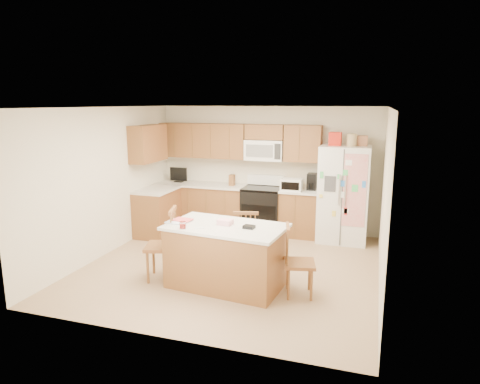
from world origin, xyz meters
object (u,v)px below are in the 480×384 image
(stove, at_px, (263,209))
(windsor_chair_left, at_px, (163,246))
(windsor_chair_back, at_px, (246,240))
(windsor_chair_right, at_px, (298,263))
(refrigerator, at_px, (344,193))
(island, at_px, (226,256))

(stove, xyz_separation_m, windsor_chair_left, (-0.80, -2.70, 0.03))
(windsor_chair_back, xyz_separation_m, windsor_chair_right, (0.96, -0.78, 0.02))
(stove, xyz_separation_m, windsor_chair_right, (1.19, -2.65, -0.01))
(refrigerator, distance_m, windsor_chair_right, 2.66)
(stove, relative_size, windsor_chair_left, 1.05)
(island, bearing_deg, refrigerator, 61.60)
(stove, height_order, refrigerator, refrigerator)
(windsor_chair_left, height_order, windsor_chair_right, windsor_chair_left)
(refrigerator, bearing_deg, windsor_chair_left, -131.99)
(island, bearing_deg, windsor_chair_right, 0.59)
(refrigerator, bearing_deg, island, -118.40)
(island, xyz_separation_m, windsor_chair_left, (-0.97, -0.04, 0.06))
(stove, bearing_deg, refrigerator, -2.30)
(windsor_chair_back, bearing_deg, island, -94.32)
(stove, relative_size, refrigerator, 0.55)
(island, distance_m, windsor_chair_back, 0.79)
(island, xyz_separation_m, windsor_chair_right, (1.02, 0.01, 0.01))
(windsor_chair_right, bearing_deg, refrigerator, 81.56)
(stove, distance_m, windsor_chair_back, 1.89)
(windsor_chair_back, distance_m, windsor_chair_right, 1.24)
(refrigerator, bearing_deg, windsor_chair_back, -126.63)
(island, xyz_separation_m, windsor_chair_back, (0.06, 0.79, -0.01))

